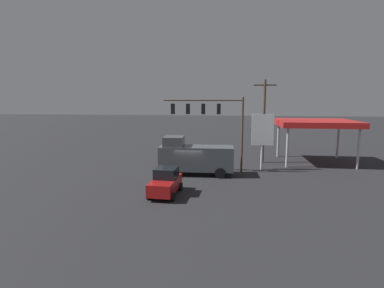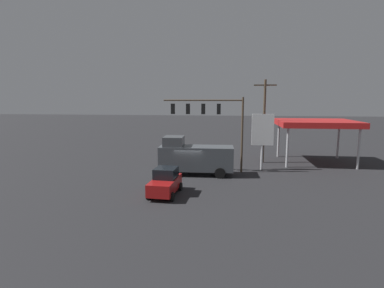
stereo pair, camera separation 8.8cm
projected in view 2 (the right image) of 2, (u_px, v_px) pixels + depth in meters
name	position (u px, v px, depth m)	size (l,w,h in m)	color
ground_plane	(189.00, 175.00, 27.80)	(200.00, 200.00, 0.00)	#262628
traffic_signal_assembly	(210.00, 115.00, 28.56)	(7.66, 0.43, 7.19)	#473828
utility_pole	(264.00, 119.00, 32.61)	(2.40, 0.26, 9.08)	#473828
gas_station_canopy	(316.00, 124.00, 32.77)	(8.13, 6.98, 4.70)	red
price_sign	(263.00, 132.00, 29.42)	(2.13, 0.27, 5.55)	#B7B7BC
delivery_truck	(194.00, 157.00, 27.79)	(6.87, 2.72, 3.58)	#474C51
hatchback_crossing	(165.00, 182.00, 22.08)	(2.16, 3.91, 1.97)	maroon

